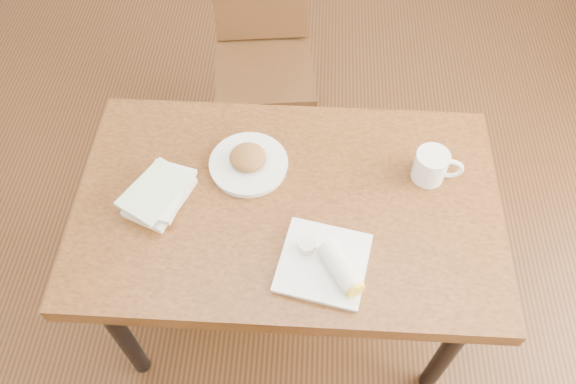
# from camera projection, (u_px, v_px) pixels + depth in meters

# --- Properties ---
(ground) EXTENTS (4.00, 5.00, 0.01)m
(ground) POSITION_uv_depth(u_px,v_px,m) (288.00, 302.00, 2.33)
(ground) COLOR #472814
(ground) RESTS_ON ground
(table) EXTENTS (1.30, 0.79, 0.75)m
(table) POSITION_uv_depth(u_px,v_px,m) (288.00, 216.00, 1.78)
(table) COLOR brown
(table) RESTS_ON ground
(chair_far) EXTENTS (0.47, 0.47, 0.95)m
(chair_far) POSITION_uv_depth(u_px,v_px,m) (263.00, 44.00, 2.41)
(chair_far) COLOR #462A14
(chair_far) RESTS_ON ground
(plate_scone) EXTENTS (0.25, 0.25, 0.08)m
(plate_scone) POSITION_uv_depth(u_px,v_px,m) (248.00, 162.00, 1.76)
(plate_scone) COLOR white
(plate_scone) RESTS_ON table
(coffee_mug) EXTENTS (0.15, 0.10, 0.10)m
(coffee_mug) POSITION_uv_depth(u_px,v_px,m) (432.00, 166.00, 1.72)
(coffee_mug) COLOR white
(coffee_mug) RESTS_ON table
(plate_burrito) EXTENTS (0.29, 0.29, 0.08)m
(plate_burrito) POSITION_uv_depth(u_px,v_px,m) (328.00, 264.00, 1.56)
(plate_burrito) COLOR white
(plate_burrito) RESTS_ON table
(book_stack) EXTENTS (0.22, 0.25, 0.06)m
(book_stack) POSITION_uv_depth(u_px,v_px,m) (160.00, 194.00, 1.69)
(book_stack) COLOR white
(book_stack) RESTS_ON table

